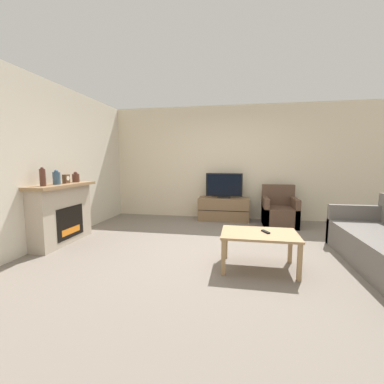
{
  "coord_description": "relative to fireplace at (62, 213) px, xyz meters",
  "views": [
    {
      "loc": [
        0.24,
        -3.96,
        1.37
      ],
      "look_at": [
        -0.57,
        0.4,
        0.85
      ],
      "focal_mm": 24.0,
      "sensor_mm": 36.0,
      "label": 1
    }
  ],
  "objects": [
    {
      "name": "ground_plane",
      "position": [
        2.7,
        0.17,
        -0.51
      ],
      "size": [
        24.0,
        24.0,
        0.0
      ],
      "primitive_type": "plane",
      "color": "slate"
    },
    {
      "name": "wall_back",
      "position": [
        2.7,
        2.52,
        0.84
      ],
      "size": [
        12.0,
        0.06,
        2.7
      ],
      "color": "beige",
      "rests_on": "ground"
    },
    {
      "name": "wall_left",
      "position": [
        -0.19,
        0.17,
        0.84
      ],
      "size": [
        0.06,
        12.0,
        2.7
      ],
      "color": "beige",
      "rests_on": "ground"
    },
    {
      "name": "fireplace",
      "position": [
        0.0,
        0.0,
        0.0
      ],
      "size": [
        0.43,
        1.33,
        1.01
      ],
      "color": "#B7A893",
      "rests_on": "ground"
    },
    {
      "name": "mantel_vase_left",
      "position": [
        0.02,
        -0.4,
        0.63
      ],
      "size": [
        0.09,
        0.09,
        0.29
      ],
      "color": "#512D23",
      "rests_on": "fireplace"
    },
    {
      "name": "mantel_vase_centre_left",
      "position": [
        0.02,
        -0.1,
        0.6
      ],
      "size": [
        0.12,
        0.12,
        0.24
      ],
      "color": "#385670",
      "rests_on": "fireplace"
    },
    {
      "name": "mantel_vase_right",
      "position": [
        0.02,
        0.4,
        0.58
      ],
      "size": [
        0.12,
        0.12,
        0.19
      ],
      "color": "#512D23",
      "rests_on": "fireplace"
    },
    {
      "name": "mantel_clock",
      "position": [
        0.02,
        0.13,
        0.57
      ],
      "size": [
        0.08,
        0.11,
        0.15
      ],
      "color": "brown",
      "rests_on": "fireplace"
    },
    {
      "name": "tv_stand",
      "position": [
        2.58,
        2.21,
        -0.25
      ],
      "size": [
        1.17,
        0.49,
        0.53
      ],
      "color": "brown",
      "rests_on": "ground"
    },
    {
      "name": "tv",
      "position": [
        2.58,
        2.2,
        0.29
      ],
      "size": [
        0.85,
        0.18,
        0.58
      ],
      "color": "black",
      "rests_on": "tv_stand"
    },
    {
      "name": "armchair",
      "position": [
        3.8,
        1.95,
        -0.23
      ],
      "size": [
        0.7,
        0.76,
        0.87
      ],
      "color": "brown",
      "rests_on": "ground"
    },
    {
      "name": "coffee_table",
      "position": [
        3.2,
        -0.49,
        -0.1
      ],
      "size": [
        0.95,
        0.64,
        0.47
      ],
      "color": "#A37F56",
      "rests_on": "ground"
    },
    {
      "name": "remote",
      "position": [
        3.28,
        -0.46,
        -0.03
      ],
      "size": [
        0.11,
        0.15,
        0.02
      ],
      "rotation": [
        0.0,
        0.0,
        0.49
      ],
      "color": "black",
      "rests_on": "coffee_table"
    }
  ]
}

